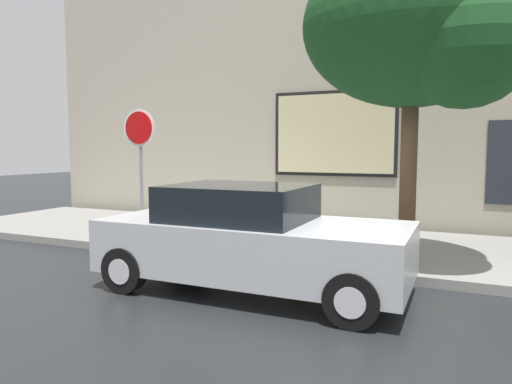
# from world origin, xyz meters

# --- Properties ---
(ground_plane) EXTENTS (60.00, 60.00, 0.00)m
(ground_plane) POSITION_xyz_m (0.00, 0.00, 0.00)
(ground_plane) COLOR black
(sidewalk) EXTENTS (20.00, 4.00, 0.15)m
(sidewalk) POSITION_xyz_m (0.00, 3.00, 0.07)
(sidewalk) COLOR gray
(sidewalk) RESTS_ON ground
(building_facade) EXTENTS (20.00, 0.67, 7.00)m
(building_facade) POSITION_xyz_m (-0.01, 5.50, 3.48)
(building_facade) COLOR #B2A893
(building_facade) RESTS_ON ground
(parked_car) EXTENTS (4.26, 1.90, 1.48)m
(parked_car) POSITION_xyz_m (-1.09, -0.11, 0.73)
(parked_car) COLOR #B7BABF
(parked_car) RESTS_ON ground
(fire_hydrant) EXTENTS (0.30, 0.44, 0.83)m
(fire_hydrant) POSITION_xyz_m (-0.90, 1.93, 0.56)
(fire_hydrant) COLOR yellow
(fire_hydrant) RESTS_ON sidewalk
(street_tree) EXTENTS (3.45, 2.94, 5.08)m
(street_tree) POSITION_xyz_m (0.96, 1.72, 3.83)
(street_tree) COLOR #4C3823
(street_tree) RESTS_ON sidewalk
(stop_sign) EXTENTS (0.76, 0.10, 2.65)m
(stop_sign) POSITION_xyz_m (-4.49, 1.83, 2.02)
(stop_sign) COLOR gray
(stop_sign) RESTS_ON sidewalk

